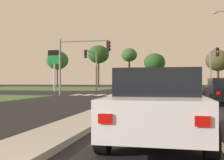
# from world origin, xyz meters

# --- Properties ---
(ground_plane) EXTENTS (200.00, 200.00, 0.00)m
(ground_plane) POSITION_xyz_m (0.00, 30.00, 0.00)
(ground_plane) COLOR black
(grass_verge_far_left) EXTENTS (35.00, 35.00, 0.01)m
(grass_verge_far_left) POSITION_xyz_m (-25.50, 54.50, 0.00)
(grass_verge_far_left) COLOR #476B38
(grass_verge_far_left) RESTS_ON ground
(median_island_near) EXTENTS (1.20, 22.00, 0.14)m
(median_island_near) POSITION_xyz_m (0.00, 11.00, 0.07)
(median_island_near) COLOR #ADA89E
(median_island_near) RESTS_ON ground
(median_island_far) EXTENTS (1.20, 36.00, 0.14)m
(median_island_far) POSITION_xyz_m (0.00, 55.00, 0.07)
(median_island_far) COLOR gray
(median_island_far) RESTS_ON ground
(lane_dash_second) EXTENTS (0.14, 2.00, 0.01)m
(lane_dash_second) POSITION_xyz_m (3.50, 9.82, 0.01)
(lane_dash_second) COLOR silver
(lane_dash_second) RESTS_ON ground
(lane_dash_third) EXTENTS (0.14, 2.00, 0.01)m
(lane_dash_third) POSITION_xyz_m (3.50, 15.82, 0.01)
(lane_dash_third) COLOR silver
(lane_dash_third) RESTS_ON ground
(lane_dash_fourth) EXTENTS (0.14, 2.00, 0.01)m
(lane_dash_fourth) POSITION_xyz_m (3.50, 21.82, 0.01)
(lane_dash_fourth) COLOR silver
(lane_dash_fourth) RESTS_ON ground
(stop_bar_near) EXTENTS (6.40, 0.50, 0.01)m
(stop_bar_near) POSITION_xyz_m (3.80, 23.00, 0.01)
(stop_bar_near) COLOR silver
(stop_bar_near) RESTS_ON ground
(crosswalk_bar_near) EXTENTS (0.70, 2.80, 0.01)m
(crosswalk_bar_near) POSITION_xyz_m (-6.40, 24.80, 0.01)
(crosswalk_bar_near) COLOR silver
(crosswalk_bar_near) RESTS_ON ground
(crosswalk_bar_second) EXTENTS (0.70, 2.80, 0.01)m
(crosswalk_bar_second) POSITION_xyz_m (-5.25, 24.80, 0.01)
(crosswalk_bar_second) COLOR silver
(crosswalk_bar_second) RESTS_ON ground
(crosswalk_bar_third) EXTENTS (0.70, 2.80, 0.01)m
(crosswalk_bar_third) POSITION_xyz_m (-4.10, 24.80, 0.01)
(crosswalk_bar_third) COLOR silver
(crosswalk_bar_third) RESTS_ON ground
(crosswalk_bar_fourth) EXTENTS (0.70, 2.80, 0.01)m
(crosswalk_bar_fourth) POSITION_xyz_m (-2.95, 24.80, 0.01)
(crosswalk_bar_fourth) COLOR silver
(crosswalk_bar_fourth) RESTS_ON ground
(crosswalk_bar_fifth) EXTENTS (0.70, 2.80, 0.01)m
(crosswalk_bar_fifth) POSITION_xyz_m (-1.80, 24.80, 0.01)
(crosswalk_bar_fifth) COLOR silver
(crosswalk_bar_fifth) RESTS_ON ground
(car_maroon_near) EXTENTS (4.27, 2.07, 1.51)m
(car_maroon_near) POSITION_xyz_m (-1.73, 32.29, 0.77)
(car_maroon_near) COLOR maroon
(car_maroon_near) RESTS_ON ground
(car_white_second) EXTENTS (1.98, 4.26, 1.49)m
(car_white_second) POSITION_xyz_m (2.28, 4.67, 0.77)
(car_white_second) COLOR silver
(car_white_second) RESTS_ON ground
(car_teal_third) EXTENTS (2.06, 4.25, 1.57)m
(car_teal_third) POSITION_xyz_m (-2.22, 62.94, 0.80)
(car_teal_third) COLOR #19565B
(car_teal_third) RESTS_ON ground
(car_grey_fourth) EXTENTS (1.96, 4.15, 1.55)m
(car_grey_fourth) POSITION_xyz_m (-2.41, 42.63, 0.79)
(car_grey_fourth) COLOR slate
(car_grey_fourth) RESTS_ON ground
(traffic_signal_near_left) EXTENTS (4.97, 0.32, 5.28)m
(traffic_signal_near_left) POSITION_xyz_m (-5.74, 23.40, 3.67)
(traffic_signal_near_left) COLOR gray
(traffic_signal_near_left) RESTS_ON ground
(traffic_signal_far_left) EXTENTS (0.32, 5.49, 5.43)m
(traffic_signal_far_left) POSITION_xyz_m (-7.60, 34.55, 3.80)
(traffic_signal_far_left) COLOR gray
(traffic_signal_far_left) RESTS_ON ground
(traffic_signal_far_right) EXTENTS (0.32, 5.79, 5.33)m
(traffic_signal_far_right) POSITION_xyz_m (7.60, 34.40, 3.75)
(traffic_signal_far_right) COLOR gray
(traffic_signal_far_right) RESTS_ON ground
(pedestrian_at_median) EXTENTS (0.34, 0.34, 1.75)m
(pedestrian_at_median) POSITION_xyz_m (0.25, 43.82, 1.20)
(pedestrian_at_median) COLOR #9E8966
(pedestrian_at_median) RESTS_ON median_island_far
(fuel_price_totem) EXTENTS (1.80, 0.24, 5.48)m
(fuel_price_totem) POSITION_xyz_m (-12.50, 33.49, 3.99)
(fuel_price_totem) COLOR silver
(fuel_price_totem) RESTS_ON ground
(treeline_near) EXTENTS (5.26, 5.26, 8.74)m
(treeline_near) POSITION_xyz_m (-23.99, 61.77, 6.48)
(treeline_near) COLOR #423323
(treeline_near) RESTS_ON ground
(treeline_second) EXTENTS (5.04, 5.04, 10.01)m
(treeline_second) POSITION_xyz_m (-14.26, 63.46, 7.83)
(treeline_second) COLOR #423323
(treeline_second) RESTS_ON ground
(treeline_third) EXTENTS (3.62, 3.62, 9.03)m
(treeline_third) POSITION_xyz_m (-6.71, 62.33, 7.35)
(treeline_third) COLOR #423323
(treeline_third) RESTS_ON ground
(treeline_fourth) EXTENTS (4.61, 4.61, 7.49)m
(treeline_fourth) POSITION_xyz_m (-0.82, 60.11, 5.50)
(treeline_fourth) COLOR #423323
(treeline_fourth) RESTS_ON ground
(treeline_fifth) EXTENTS (5.05, 5.05, 7.84)m
(treeline_fifth) POSITION_xyz_m (12.17, 59.70, 5.66)
(treeline_fifth) COLOR #423323
(treeline_fifth) RESTS_ON ground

